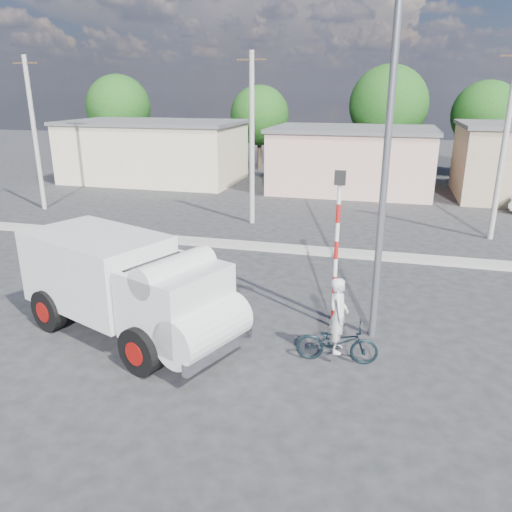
% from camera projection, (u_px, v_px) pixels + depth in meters
% --- Properties ---
extents(ground_plane, '(120.00, 120.00, 0.00)m').
position_uv_depth(ground_plane, '(207.00, 337.00, 13.41)').
color(ground_plane, '#252628').
rests_on(ground_plane, ground).
extents(median, '(40.00, 0.80, 0.16)m').
position_uv_depth(median, '(273.00, 247.00, 20.72)').
color(median, '#99968E').
rests_on(median, ground).
extents(truck, '(6.80, 4.52, 2.65)m').
position_uv_depth(truck, '(128.00, 285.00, 13.00)').
color(truck, black).
rests_on(truck, ground).
extents(bicycle, '(2.01, 0.83, 1.03)m').
position_uv_depth(bicycle, '(337.00, 342.00, 12.04)').
color(bicycle, black).
rests_on(bicycle, ground).
extents(cyclist, '(0.50, 0.71, 1.87)m').
position_uv_depth(cyclist, '(338.00, 327.00, 11.91)').
color(cyclist, silver).
rests_on(cyclist, ground).
extents(traffic_pole, '(0.28, 0.18, 4.36)m').
position_uv_depth(traffic_pole, '(337.00, 238.00, 13.19)').
color(traffic_pole, red).
rests_on(traffic_pole, ground).
extents(streetlight, '(2.34, 0.22, 9.00)m').
position_uv_depth(streetlight, '(380.00, 149.00, 11.94)').
color(streetlight, slate).
rests_on(streetlight, ground).
extents(building_row, '(37.80, 7.30, 4.44)m').
position_uv_depth(building_row, '(338.00, 157.00, 32.64)').
color(building_row, beige).
rests_on(building_row, ground).
extents(tree_row, '(43.62, 7.43, 8.42)m').
position_uv_depth(tree_row, '(385.00, 108.00, 37.00)').
color(tree_row, '#38281E').
rests_on(tree_row, ground).
extents(utility_poles, '(35.40, 0.24, 8.00)m').
position_uv_depth(utility_poles, '(365.00, 142.00, 22.34)').
color(utility_poles, '#99968E').
rests_on(utility_poles, ground).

